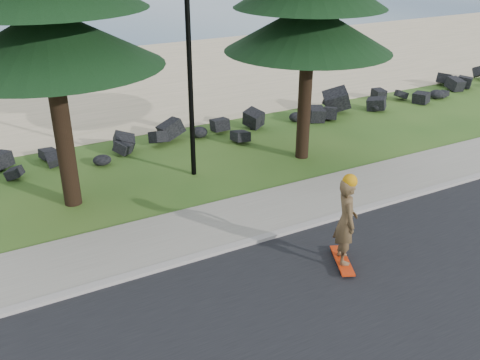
{
  "coord_description": "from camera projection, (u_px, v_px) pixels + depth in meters",
  "views": [
    {
      "loc": [
        -5.5,
        -9.89,
        6.47
      ],
      "look_at": [
        -0.19,
        0.0,
        1.18
      ],
      "focal_mm": 40.0,
      "sensor_mm": 36.0,
      "label": 1
    }
  ],
  "objects": [
    {
      "name": "road",
      "position": [
        370.0,
        334.0,
        9.4
      ],
      "size": [
        160.0,
        7.0,
        0.02
      ],
      "primitive_type": "cube",
      "color": "black",
      "rests_on": "ground"
    },
    {
      "name": "lamp_post",
      "position": [
        188.0,
        28.0,
        13.78
      ],
      "size": [
        0.25,
        0.14,
        8.14
      ],
      "color": "black",
      "rests_on": "ground"
    },
    {
      "name": "ground",
      "position": [
        247.0,
        222.0,
        12.99
      ],
      "size": [
        160.0,
        160.0,
        0.0
      ],
      "primitive_type": "plane",
      "color": "#285119",
      "rests_on": "ground"
    },
    {
      "name": "kerb",
      "position": [
        266.0,
        237.0,
        12.25
      ],
      "size": [
        160.0,
        0.2,
        0.1
      ],
      "primitive_type": "cube",
      "color": "#A69D96",
      "rests_on": "ground"
    },
    {
      "name": "ocean",
      "position": [
        2.0,
        0.0,
        53.64
      ],
      "size": [
        160.0,
        58.0,
        0.01
      ],
      "primitive_type": "cube",
      "color": "#3F607A",
      "rests_on": "ground"
    },
    {
      "name": "skateboarder",
      "position": [
        346.0,
        221.0,
        10.9
      ],
      "size": [
        0.71,
        1.14,
        2.09
      ],
      "rotation": [
        0.0,
        0.0,
        1.15
      ],
      "color": "red",
      "rests_on": "ground"
    },
    {
      "name": "beach_sand",
      "position": [
        95.0,
        84.0,
        24.55
      ],
      "size": [
        160.0,
        15.0,
        0.01
      ],
      "primitive_type": "cube",
      "color": "tan",
      "rests_on": "ground"
    },
    {
      "name": "sidewalk",
      "position": [
        243.0,
        217.0,
        13.14
      ],
      "size": [
        160.0,
        2.0,
        0.08
      ],
      "primitive_type": "cube",
      "color": "gray",
      "rests_on": "ground"
    },
    {
      "name": "seawall_boulders",
      "position": [
        164.0,
        147.0,
        17.46
      ],
      "size": [
        60.0,
        2.4,
        1.1
      ],
      "primitive_type": null,
      "color": "black",
      "rests_on": "ground"
    }
  ]
}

